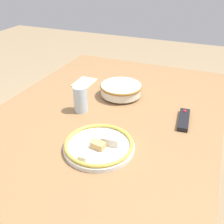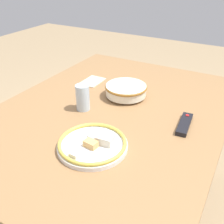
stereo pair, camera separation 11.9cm
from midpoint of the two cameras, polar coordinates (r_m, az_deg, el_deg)
The scene contains 7 objects.
ground_plane at distance 1.74m, azimuth -2.57°, elevation -20.39°, with size 8.00×8.00×0.00m, color #9E8460.
dining_table at distance 1.31m, azimuth -3.21°, elevation -2.28°, with size 1.40×1.05×0.71m.
noodle_bowl at distance 1.38m, azimuth -0.39°, elevation 4.88°, with size 0.22×0.22×0.07m.
food_plate at distance 1.02m, azimuth -6.14°, elevation -7.33°, with size 0.27×0.27×0.05m.
tv_remote at distance 1.20m, azimuth 12.67°, elevation -1.70°, with size 0.18×0.06×0.02m.
drinking_glass at distance 1.25m, azimuth -9.59°, elevation 2.71°, with size 0.07×0.07×0.13m.
folded_napkin at distance 1.57m, azimuth -8.20°, elevation 6.33°, with size 0.15×0.10×0.01m.
Camera 1 is at (1.01, 0.43, 1.35)m, focal length 42.00 mm.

